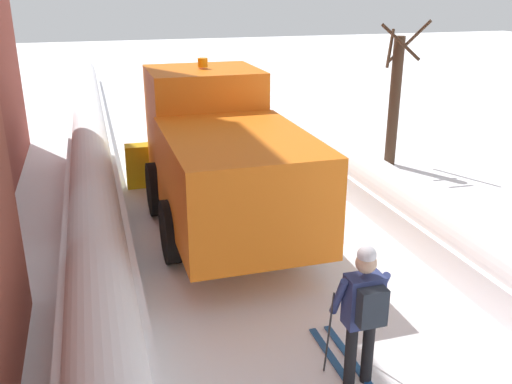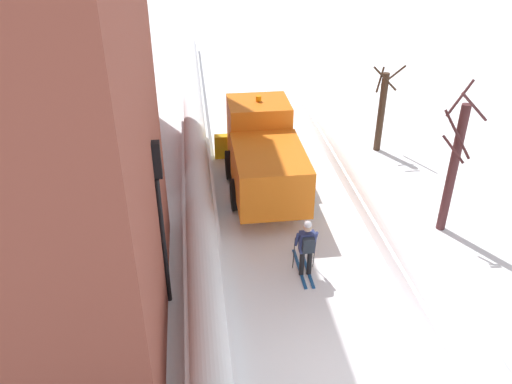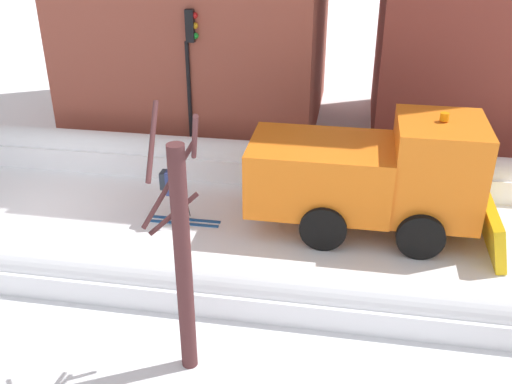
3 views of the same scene
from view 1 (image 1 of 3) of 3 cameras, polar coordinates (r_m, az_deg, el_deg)
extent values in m
plane|color=white|center=(12.47, -2.51, -0.62)|extent=(80.00, 80.00, 0.00)
cube|color=white|center=(12.03, -16.22, -0.55)|extent=(1.10, 36.00, 0.67)
cylinder|color=white|center=(11.92, -16.38, 0.94)|extent=(0.90, 34.20, 0.90)
cube|color=white|center=(13.35, 9.80, 1.73)|extent=(1.10, 36.00, 0.53)
cylinder|color=white|center=(13.27, 9.86, 2.81)|extent=(0.90, 34.20, 0.90)
cube|color=orange|center=(9.26, -1.82, 1.06)|extent=(2.30, 3.40, 1.60)
cube|color=orange|center=(11.69, -5.27, 6.87)|extent=(2.20, 2.00, 2.30)
cube|color=black|center=(12.51, -6.25, 10.09)|extent=(1.85, 0.06, 1.01)
cube|color=gold|center=(13.29, -6.28, 3.12)|extent=(3.20, 0.46, 1.13)
cylinder|color=orange|center=(11.47, -5.48, 13.05)|extent=(0.20, 0.20, 0.18)
cylinder|color=black|center=(11.59, -10.35, 0.29)|extent=(0.25, 1.10, 1.10)
cylinder|color=black|center=(12.02, 0.58, 1.37)|extent=(0.25, 1.10, 1.10)
cylinder|color=black|center=(9.56, -8.76, -4.04)|extent=(0.25, 1.10, 1.10)
cylinder|color=black|center=(10.08, 4.28, -2.53)|extent=(0.25, 1.10, 1.10)
cylinder|color=black|center=(6.86, 9.66, -16.14)|extent=(0.14, 0.14, 0.82)
cylinder|color=black|center=(6.95, 11.36, -15.75)|extent=(0.14, 0.14, 0.82)
cube|color=navy|center=(6.51, 10.93, -10.82)|extent=(0.42, 0.26, 0.62)
cube|color=#262D38|center=(6.33, 11.82, -11.49)|extent=(0.32, 0.16, 0.44)
sphere|color=tan|center=(6.28, 11.21, -7.14)|extent=(0.24, 0.24, 0.24)
sphere|color=silver|center=(6.23, 11.28, -6.33)|extent=(0.22, 0.22, 0.22)
cylinder|color=navy|center=(6.46, 8.45, -10.56)|extent=(0.09, 0.33, 0.56)
cylinder|color=navy|center=(6.68, 12.57, -9.77)|extent=(0.09, 0.33, 0.56)
cube|color=#194C8C|center=(7.27, 8.58, -17.56)|extent=(0.09, 1.80, 0.03)
cube|color=#194C8C|center=(7.36, 10.21, -17.18)|extent=(0.09, 1.80, 0.03)
cylinder|color=#262628|center=(6.84, 7.46, -14.17)|extent=(0.02, 0.19, 1.19)
cylinder|color=#262628|center=(7.08, 12.03, -13.20)|extent=(0.02, 0.19, 1.19)
cylinder|color=#422D1F|center=(14.85, 13.98, 8.87)|extent=(0.28, 0.28, 3.31)
cylinder|color=#422D1F|center=(14.70, 13.58, 14.12)|extent=(0.46, 0.55, 0.93)
cylinder|color=#422D1F|center=(14.31, 14.59, 14.64)|extent=(0.89, 0.55, 0.89)
cylinder|color=#422D1F|center=(15.00, 15.37, 14.58)|extent=(0.53, 1.14, 1.17)
camera|label=2|loc=(8.15, 167.40, 18.40)|focal=36.31mm
camera|label=3|loc=(17.99, 46.94, 24.52)|focal=41.37mm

